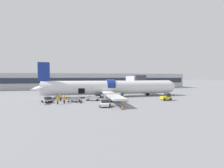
{
  "coord_description": "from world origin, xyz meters",
  "views": [
    {
      "loc": [
        -5.65,
        -37.89,
        5.68
      ],
      "look_at": [
        3.04,
        3.36,
        3.75
      ],
      "focal_mm": 24.0,
      "sensor_mm": 36.0,
      "label": 1
    }
  ],
  "objects_px": {
    "ground_crew_loader_b": "(64,99)",
    "baggage_tug_lead": "(120,96)",
    "baggage_tug_spare": "(47,100)",
    "baggage_cart_queued": "(93,98)",
    "ground_crew_driver": "(58,100)",
    "baggage_cart_loading": "(74,100)",
    "airplane": "(109,88)",
    "suitcase_on_tarmac_upright": "(81,102)",
    "baggage_tug_rear": "(166,97)",
    "baggage_tug_mid": "(105,103)",
    "ground_crew_loader_a": "(61,97)"
  },
  "relations": [
    {
      "from": "baggage_tug_mid",
      "to": "suitcase_on_tarmac_upright",
      "type": "relative_size",
      "value": 4.45
    },
    {
      "from": "baggage_tug_spare",
      "to": "baggage_cart_queued",
      "type": "bearing_deg",
      "value": 5.17
    },
    {
      "from": "ground_crew_driver",
      "to": "suitcase_on_tarmac_upright",
      "type": "xyz_separation_m",
      "value": [
        4.8,
        0.09,
        -0.54
      ]
    },
    {
      "from": "baggage_cart_loading",
      "to": "suitcase_on_tarmac_upright",
      "type": "distance_m",
      "value": 2.73
    },
    {
      "from": "baggage_tug_lead",
      "to": "baggage_tug_rear",
      "type": "distance_m",
      "value": 11.79
    },
    {
      "from": "ground_crew_loader_a",
      "to": "baggage_tug_mid",
      "type": "bearing_deg",
      "value": -42.13
    },
    {
      "from": "airplane",
      "to": "ground_crew_driver",
      "type": "xyz_separation_m",
      "value": [
        -12.82,
        -10.04,
        -1.76
      ]
    },
    {
      "from": "airplane",
      "to": "baggage_tug_mid",
      "type": "relative_size",
      "value": 13.11
    },
    {
      "from": "airplane",
      "to": "ground_crew_loader_a",
      "type": "xyz_separation_m",
      "value": [
        -12.74,
        -6.05,
        -1.68
      ]
    },
    {
      "from": "airplane",
      "to": "suitcase_on_tarmac_upright",
      "type": "relative_size",
      "value": 58.33
    },
    {
      "from": "baggage_tug_lead",
      "to": "ground_crew_driver",
      "type": "relative_size",
      "value": 1.79
    },
    {
      "from": "baggage_tug_lead",
      "to": "baggage_cart_queued",
      "type": "bearing_deg",
      "value": -162.97
    },
    {
      "from": "baggage_tug_rear",
      "to": "ground_crew_loader_b",
      "type": "distance_m",
      "value": 24.15
    },
    {
      "from": "baggage_cart_loading",
      "to": "baggage_cart_queued",
      "type": "bearing_deg",
      "value": 14.93
    },
    {
      "from": "baggage_tug_rear",
      "to": "baggage_tug_spare",
      "type": "distance_m",
      "value": 28.07
    },
    {
      "from": "baggage_tug_rear",
      "to": "baggage_tug_mid",
      "type": "bearing_deg",
      "value": -163.64
    },
    {
      "from": "airplane",
      "to": "baggage_cart_queued",
      "type": "relative_size",
      "value": 9.73
    },
    {
      "from": "airplane",
      "to": "baggage_tug_rear",
      "type": "height_order",
      "value": "airplane"
    },
    {
      "from": "ground_crew_loader_a",
      "to": "baggage_cart_loading",
      "type": "bearing_deg",
      "value": -26.31
    },
    {
      "from": "baggage_tug_spare",
      "to": "baggage_cart_queued",
      "type": "relative_size",
      "value": 0.65
    },
    {
      "from": "baggage_tug_rear",
      "to": "baggage_cart_loading",
      "type": "distance_m",
      "value": 22.16
    },
    {
      "from": "baggage_cart_loading",
      "to": "suitcase_on_tarmac_upright",
      "type": "height_order",
      "value": "baggage_cart_loading"
    },
    {
      "from": "baggage_tug_lead",
      "to": "baggage_tug_spare",
      "type": "distance_m",
      "value": 17.81
    },
    {
      "from": "ground_crew_driver",
      "to": "airplane",
      "type": "bearing_deg",
      "value": 38.06
    },
    {
      "from": "ground_crew_loader_b",
      "to": "baggage_tug_lead",
      "type": "bearing_deg",
      "value": 20.54
    },
    {
      "from": "baggage_tug_lead",
      "to": "baggage_tug_spare",
      "type": "relative_size",
      "value": 1.02
    },
    {
      "from": "ground_crew_loader_b",
      "to": "ground_crew_driver",
      "type": "height_order",
      "value": "ground_crew_loader_b"
    },
    {
      "from": "ground_crew_loader_a",
      "to": "ground_crew_loader_b",
      "type": "bearing_deg",
      "value": -70.9
    },
    {
      "from": "baggage_tug_lead",
      "to": "suitcase_on_tarmac_upright",
      "type": "distance_m",
      "value": 11.63
    },
    {
      "from": "baggage_tug_mid",
      "to": "baggage_cart_loading",
      "type": "distance_m",
      "value": 9.07
    },
    {
      "from": "baggage_tug_mid",
      "to": "baggage_cart_queued",
      "type": "height_order",
      "value": "baggage_tug_mid"
    },
    {
      "from": "baggage_tug_rear",
      "to": "baggage_tug_lead",
      "type": "bearing_deg",
      "value": 152.44
    },
    {
      "from": "baggage_tug_mid",
      "to": "baggage_cart_queued",
      "type": "distance_m",
      "value": 8.11
    },
    {
      "from": "baggage_tug_lead",
      "to": "baggage_cart_queued",
      "type": "relative_size",
      "value": 0.67
    },
    {
      "from": "baggage_cart_queued",
      "to": "suitcase_on_tarmac_upright",
      "type": "relative_size",
      "value": 5.99
    },
    {
      "from": "baggage_tug_rear",
      "to": "ground_crew_driver",
      "type": "xyz_separation_m",
      "value": [
        -25.39,
        -0.32,
        0.12
      ]
    },
    {
      "from": "suitcase_on_tarmac_upright",
      "to": "airplane",
      "type": "bearing_deg",
      "value": 51.13
    },
    {
      "from": "baggage_tug_spare",
      "to": "baggage_cart_queued",
      "type": "distance_m",
      "value": 10.28
    },
    {
      "from": "baggage_tug_lead",
      "to": "suitcase_on_tarmac_upright",
      "type": "relative_size",
      "value": 3.99
    },
    {
      "from": "baggage_cart_queued",
      "to": "ground_crew_driver",
      "type": "xyz_separation_m",
      "value": [
        -7.66,
        -3.54,
        0.31
      ]
    },
    {
      "from": "baggage_tug_rear",
      "to": "ground_crew_driver",
      "type": "bearing_deg",
      "value": -179.29
    },
    {
      "from": "airplane",
      "to": "baggage_tug_rear",
      "type": "relative_size",
      "value": 17.07
    },
    {
      "from": "baggage_tug_spare",
      "to": "baggage_cart_loading",
      "type": "height_order",
      "value": "baggage_tug_spare"
    },
    {
      "from": "baggage_tug_lead",
      "to": "baggage_cart_loading",
      "type": "bearing_deg",
      "value": -163.75
    },
    {
      "from": "ground_crew_loader_a",
      "to": "baggage_cart_queued",
      "type": "bearing_deg",
      "value": -3.42
    },
    {
      "from": "baggage_cart_queued",
      "to": "ground_crew_driver",
      "type": "relative_size",
      "value": 2.69
    },
    {
      "from": "airplane",
      "to": "baggage_tug_rear",
      "type": "distance_m",
      "value": 16.0
    },
    {
      "from": "baggage_cart_queued",
      "to": "ground_crew_loader_a",
      "type": "relative_size",
      "value": 2.46
    },
    {
      "from": "baggage_tug_spare",
      "to": "baggage_tug_lead",
      "type": "bearing_deg",
      "value": 10.21
    },
    {
      "from": "baggage_tug_mid",
      "to": "ground_crew_loader_a",
      "type": "height_order",
      "value": "ground_crew_loader_a"
    }
  ]
}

